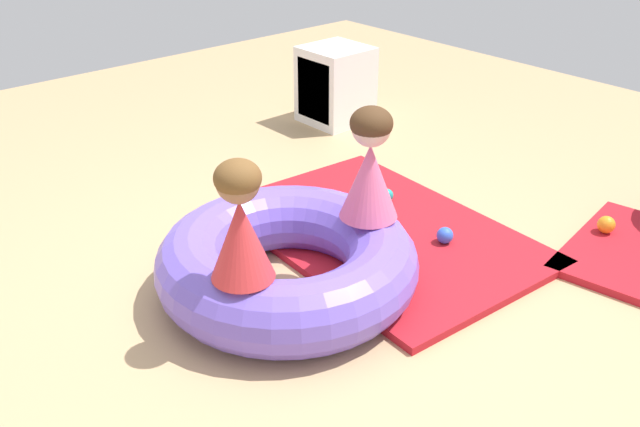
% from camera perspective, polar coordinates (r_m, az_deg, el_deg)
% --- Properties ---
extents(ground_plane, '(8.00, 8.00, 0.00)m').
position_cam_1_polar(ground_plane, '(3.37, -0.84, -5.87)').
color(ground_plane, tan).
extents(gym_mat_center_rear, '(1.74, 1.24, 0.04)m').
position_cam_1_polar(gym_mat_center_rear, '(3.79, 4.91, -1.55)').
color(gym_mat_center_rear, '#B21923').
rests_on(gym_mat_center_rear, ground).
extents(inflatable_cushion, '(1.20, 1.20, 0.33)m').
position_cam_1_polar(inflatable_cushion, '(3.25, -2.66, -3.95)').
color(inflatable_cushion, '#7056D1').
rests_on(inflatable_cushion, ground).
extents(child_in_red, '(0.32, 0.32, 0.51)m').
position_cam_1_polar(child_in_red, '(2.73, -6.45, -0.71)').
color(child_in_red, red).
rests_on(child_in_red, inflatable_cushion).
extents(child_in_pink, '(0.37, 0.37, 0.53)m').
position_cam_1_polar(child_in_pink, '(3.18, 4.05, 3.94)').
color(child_in_pink, '#E5608E').
rests_on(child_in_pink, inflatable_cushion).
extents(play_ball_blue, '(0.09, 0.09, 0.09)m').
position_cam_1_polar(play_ball_blue, '(3.68, 10.04, -1.74)').
color(play_ball_blue, blue).
rests_on(play_ball_blue, gym_mat_center_rear).
extents(play_ball_teal, '(0.08, 0.08, 0.08)m').
position_cam_1_polar(play_ball_teal, '(4.06, 5.41, 1.47)').
color(play_ball_teal, teal).
rests_on(play_ball_teal, gym_mat_center_rear).
extents(play_ball_orange, '(0.09, 0.09, 0.09)m').
position_cam_1_polar(play_ball_orange, '(4.01, 22.09, -0.84)').
color(play_ball_orange, orange).
rests_on(play_ball_orange, gym_mat_far_right).
extents(storage_cube, '(0.44, 0.44, 0.56)m').
position_cam_1_polar(storage_cube, '(5.28, 1.06, 10.29)').
color(storage_cube, white).
rests_on(storage_cube, ground).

